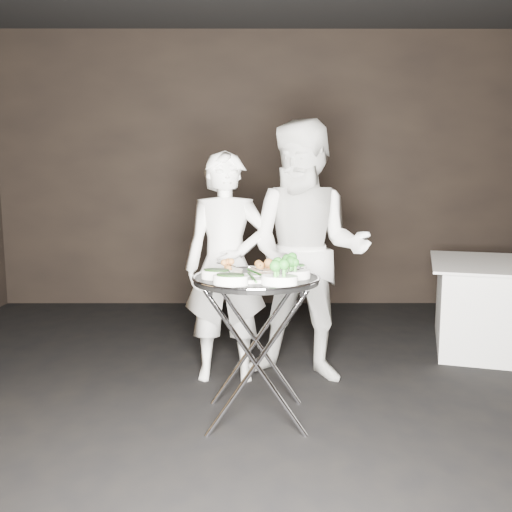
{
  "coord_description": "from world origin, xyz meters",
  "views": [
    {
      "loc": [
        -0.17,
        -2.56,
        1.4
      ],
      "look_at": [
        -0.16,
        0.62,
        0.95
      ],
      "focal_mm": 38.0,
      "sensor_mm": 36.0,
      "label": 1
    }
  ],
  "objects_px": {
    "serving_tray": "(256,279)",
    "waiter_right": "(307,252)",
    "dining_table": "(511,306)",
    "waiter_left": "(226,267)",
    "tray_stand": "(256,342)"
  },
  "relations": [
    {
      "from": "serving_tray",
      "to": "waiter_right",
      "type": "xyz_separation_m",
      "value": [
        0.36,
        0.67,
        0.06
      ]
    },
    {
      "from": "serving_tray",
      "to": "dining_table",
      "type": "xyz_separation_m",
      "value": [
        2.11,
        1.33,
        -0.47
      ]
    },
    {
      "from": "serving_tray",
      "to": "waiter_left",
      "type": "relative_size",
      "value": 0.46
    },
    {
      "from": "dining_table",
      "to": "waiter_left",
      "type": "bearing_deg",
      "value": -164.42
    },
    {
      "from": "serving_tray",
      "to": "waiter_right",
      "type": "distance_m",
      "value": 0.76
    },
    {
      "from": "tray_stand",
      "to": "serving_tray",
      "type": "height_order",
      "value": "serving_tray"
    },
    {
      "from": "tray_stand",
      "to": "waiter_right",
      "type": "height_order",
      "value": "waiter_right"
    },
    {
      "from": "tray_stand",
      "to": "dining_table",
      "type": "bearing_deg",
      "value": 32.23
    },
    {
      "from": "tray_stand",
      "to": "waiter_left",
      "type": "xyz_separation_m",
      "value": [
        -0.21,
        0.68,
        0.33
      ]
    },
    {
      "from": "waiter_left",
      "to": "waiter_right",
      "type": "distance_m",
      "value": 0.57
    },
    {
      "from": "serving_tray",
      "to": "dining_table",
      "type": "relative_size",
      "value": 0.57
    },
    {
      "from": "tray_stand",
      "to": "waiter_right",
      "type": "bearing_deg",
      "value": 62.11
    },
    {
      "from": "waiter_left",
      "to": "dining_table",
      "type": "bearing_deg",
      "value": 15.4
    },
    {
      "from": "serving_tray",
      "to": "dining_table",
      "type": "height_order",
      "value": "serving_tray"
    },
    {
      "from": "waiter_left",
      "to": "waiter_right",
      "type": "xyz_separation_m",
      "value": [
        0.56,
        -0.01,
        0.11
      ]
    }
  ]
}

